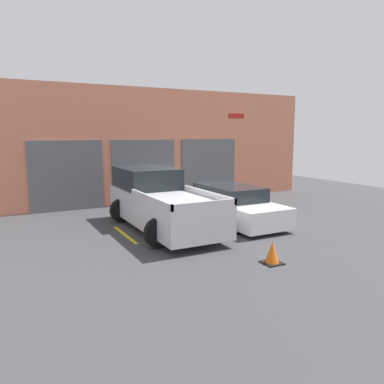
{
  "coord_description": "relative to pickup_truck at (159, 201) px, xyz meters",
  "views": [
    {
      "loc": [
        -6.01,
        -12.77,
        3.12
      ],
      "look_at": [
        0.0,
        -1.25,
        1.1
      ],
      "focal_mm": 35.0,
      "sensor_mm": 36.0,
      "label": 1
    }
  ],
  "objects": [
    {
      "name": "pickup_truck",
      "position": [
        0.0,
        0.0,
        0.0
      ],
      "size": [
        2.59,
        5.54,
        1.93
      ],
      "color": "silver",
      "rests_on": "ground"
    },
    {
      "name": "parking_stripe_centre",
      "position": [
        3.94,
        -0.33,
        -0.9
      ],
      "size": [
        0.12,
        2.2,
        0.01
      ],
      "primitive_type": "cube",
      "color": "gold",
      "rests_on": "ground"
    },
    {
      "name": "ground_plane",
      "position": [
        1.31,
        1.43,
        -0.9
      ],
      "size": [
        28.0,
        28.0,
        0.0
      ],
      "primitive_type": "plane",
      "color": "#3D3D3F"
    },
    {
      "name": "sedan_white",
      "position": [
        2.62,
        -0.3,
        -0.29
      ],
      "size": [
        2.16,
        4.77,
        1.3
      ],
      "color": "white",
      "rests_on": "ground"
    },
    {
      "name": "parking_stripe_far_left",
      "position": [
        -1.31,
        -0.33,
        -0.9
      ],
      "size": [
        0.12,
        2.2,
        0.01
      ],
      "primitive_type": "cube",
      "color": "gold",
      "rests_on": "ground"
    },
    {
      "name": "parking_stripe_left",
      "position": [
        1.31,
        -0.33,
        -0.9
      ],
      "size": [
        0.12,
        2.2,
        0.01
      ],
      "primitive_type": "cube",
      "color": "gold",
      "rests_on": "ground"
    },
    {
      "name": "shophouse_building",
      "position": [
        1.31,
        4.72,
        1.63
      ],
      "size": [
        17.06,
        0.68,
        5.14
      ],
      "color": "#D17A5B",
      "rests_on": "ground"
    },
    {
      "name": "traffic_cone",
      "position": [
        1.07,
        -4.51,
        -0.65
      ],
      "size": [
        0.47,
        0.47,
        0.55
      ],
      "color": "black",
      "rests_on": "ground"
    }
  ]
}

